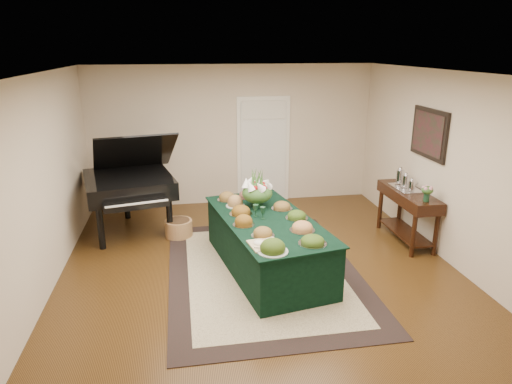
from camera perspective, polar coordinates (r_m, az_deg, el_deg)
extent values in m
plane|color=black|center=(6.57, 0.44, -9.55)|extent=(6.00, 6.00, 0.00)
cube|color=black|center=(6.48, 0.93, -9.93)|extent=(2.60, 3.65, 0.01)
cube|color=beige|center=(6.47, 0.93, -9.87)|extent=(2.08, 3.13, 0.01)
cube|color=white|center=(9.09, 0.91, 5.29)|extent=(1.05, 0.04, 2.10)
cube|color=silver|center=(9.08, 0.93, 4.95)|extent=(0.90, 0.06, 2.00)
cube|color=black|center=(6.43, 1.39, -6.54)|extent=(1.49, 2.53, 0.74)
cube|color=black|center=(6.28, 1.42, -3.43)|extent=(1.56, 2.60, 0.02)
cylinder|color=beige|center=(5.30, 2.10, -7.42)|extent=(0.36, 0.36, 0.01)
ellipsoid|color=#385515|center=(5.28, 2.11, -6.82)|extent=(0.30, 0.30, 0.11)
cylinder|color=silver|center=(7.31, 0.95, -0.21)|extent=(0.26, 0.26, 0.01)
ellipsoid|color=#385515|center=(7.29, 0.95, 0.11)|extent=(0.21, 0.21, 0.07)
cylinder|color=silver|center=(5.72, 0.86, -5.46)|extent=(0.29, 0.29, 0.01)
ellipsoid|color=brown|center=(5.70, 0.86, -5.04)|extent=(0.24, 0.24, 0.08)
cylinder|color=silver|center=(5.91, 5.80, -4.78)|extent=(0.33, 0.33, 0.01)
ellipsoid|color=#C28045|center=(5.89, 5.82, -4.34)|extent=(0.27, 0.27, 0.09)
cylinder|color=silver|center=(6.65, 3.25, -2.08)|extent=(0.31, 0.31, 0.01)
ellipsoid|color=brown|center=(6.64, 3.26, -1.72)|extent=(0.25, 0.25, 0.08)
cylinder|color=silver|center=(5.54, 7.08, -6.40)|extent=(0.35, 0.35, 0.01)
ellipsoid|color=#385515|center=(5.52, 7.10, -6.00)|extent=(0.29, 0.29, 0.07)
cylinder|color=beige|center=(6.76, -2.60, -1.73)|extent=(0.28, 0.28, 0.01)
ellipsoid|color=#AC7A45|center=(6.74, -2.61, -1.20)|extent=(0.23, 0.23, 0.12)
cylinder|color=silver|center=(6.30, 5.10, -3.26)|extent=(0.31, 0.31, 0.01)
ellipsoid|color=#385515|center=(6.29, 5.12, -2.88)|extent=(0.26, 0.26, 0.08)
cylinder|color=silver|center=(6.44, -1.90, -2.75)|extent=(0.33, 0.33, 0.01)
ellipsoid|color=brown|center=(6.42, -1.90, -2.33)|extent=(0.27, 0.27, 0.09)
cylinder|color=silver|center=(6.06, -1.55, -4.10)|extent=(0.29, 0.29, 0.01)
ellipsoid|color=brown|center=(6.03, -1.55, -3.61)|extent=(0.24, 0.24, 0.10)
cylinder|color=silver|center=(7.03, -3.65, -0.97)|extent=(0.30, 0.30, 0.01)
ellipsoid|color=brown|center=(7.02, -3.65, -0.57)|extent=(0.24, 0.24, 0.09)
cylinder|color=silver|center=(7.13, -1.25, -0.68)|extent=(0.28, 0.28, 0.01)
ellipsoid|color=brown|center=(7.11, -1.25, -0.34)|extent=(0.23, 0.23, 0.08)
cube|color=tan|center=(5.46, 1.11, -6.59)|extent=(0.41, 0.41, 0.02)
ellipsoid|color=#F4E9CD|center=(5.45, 0.37, -6.06)|extent=(0.14, 0.14, 0.08)
ellipsoid|color=#F4E9CD|center=(5.52, 1.67, -5.83)|extent=(0.12, 0.12, 0.07)
cube|color=gold|center=(5.39, 1.92, -6.51)|extent=(0.11, 0.11, 0.05)
cylinder|color=#14331F|center=(6.70, 0.15, -1.16)|extent=(0.17, 0.17, 0.17)
ellipsoid|color=#325B24|center=(6.66, 0.15, -0.14)|extent=(0.44, 0.44, 0.29)
cylinder|color=black|center=(7.44, -18.83, -4.31)|extent=(0.10, 0.10, 0.68)
cylinder|color=black|center=(7.55, -10.73, -3.31)|extent=(0.10, 0.10, 0.68)
cylinder|color=black|center=(8.62, -15.88, -1.02)|extent=(0.10, 0.10, 0.68)
cube|color=black|center=(7.87, -15.62, 0.96)|extent=(1.65, 1.72, 0.29)
cube|color=black|center=(7.12, -14.72, -1.56)|extent=(1.00, 0.43, 0.10)
cube|color=black|center=(7.91, -14.98, 4.81)|extent=(1.51, 1.32, 0.75)
cylinder|color=#95663C|center=(7.68, -9.63, -4.49)|extent=(0.45, 0.45, 0.28)
cylinder|color=black|center=(7.17, 19.08, -5.24)|extent=(0.07, 0.07, 0.67)
cylinder|color=black|center=(7.34, 21.56, -4.98)|extent=(0.07, 0.07, 0.67)
cylinder|color=black|center=(8.13, 15.26, -2.15)|extent=(0.07, 0.07, 0.67)
cylinder|color=black|center=(8.28, 17.52, -1.98)|extent=(0.07, 0.07, 0.67)
cube|color=black|center=(7.59, 18.55, -0.51)|extent=(0.45, 1.38, 0.18)
cube|color=black|center=(7.79, 18.11, -4.75)|extent=(0.38, 1.21, 0.03)
cube|color=silver|center=(7.66, 18.18, 0.48)|extent=(0.34, 0.58, 0.02)
cylinder|color=#14331F|center=(7.12, 20.54, -0.60)|extent=(0.08, 0.08, 0.13)
ellipsoid|color=pink|center=(7.09, 20.64, 0.30)|extent=(0.19, 0.19, 0.13)
cube|color=black|center=(7.46, 20.83, 6.85)|extent=(0.04, 0.95, 0.75)
cube|color=#4A1321|center=(7.45, 20.67, 6.85)|extent=(0.01, 0.82, 0.62)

